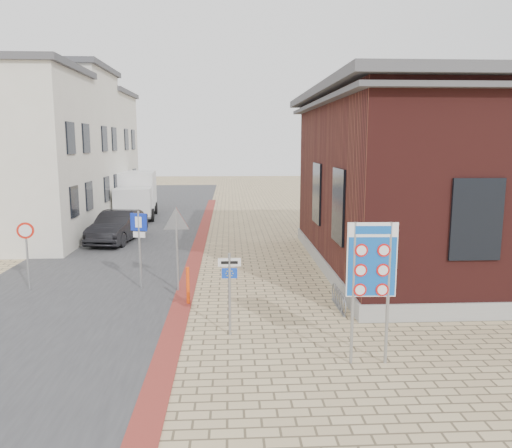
{
  "coord_description": "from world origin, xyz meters",
  "views": [
    {
      "loc": [
        -0.52,
        -11.73,
        4.83
      ],
      "look_at": [
        0.32,
        4.19,
        2.2
      ],
      "focal_mm": 35.0,
      "sensor_mm": 36.0,
      "label": 1
    }
  ],
  "objects_px": {
    "sedan": "(118,227)",
    "essen_sign": "(230,282)",
    "box_truck": "(136,195)",
    "parking_sign": "(139,236)",
    "bollard": "(188,286)",
    "border_sign": "(372,263)"
  },
  "relations": [
    {
      "from": "sedan",
      "to": "border_sign",
      "type": "relative_size",
      "value": 1.45
    },
    {
      "from": "essen_sign",
      "to": "box_truck",
      "type": "bearing_deg",
      "value": 105.73
    },
    {
      "from": "sedan",
      "to": "parking_sign",
      "type": "distance_m",
      "value": 8.49
    },
    {
      "from": "border_sign",
      "to": "essen_sign",
      "type": "xyz_separation_m",
      "value": [
        -3.05,
        1.8,
        -0.91
      ]
    },
    {
      "from": "box_truck",
      "to": "essen_sign",
      "type": "relative_size",
      "value": 2.7
    },
    {
      "from": "box_truck",
      "to": "border_sign",
      "type": "distance_m",
      "value": 23.72
    },
    {
      "from": "box_truck",
      "to": "essen_sign",
      "type": "distance_m",
      "value": 21.0
    },
    {
      "from": "essen_sign",
      "to": "parking_sign",
      "type": "distance_m",
      "value": 5.15
    },
    {
      "from": "border_sign",
      "to": "bollard",
      "type": "relative_size",
      "value": 2.76
    },
    {
      "from": "box_truck",
      "to": "bollard",
      "type": "relative_size",
      "value": 5.0
    },
    {
      "from": "parking_sign",
      "to": "bollard",
      "type": "bearing_deg",
      "value": -27.23
    },
    {
      "from": "border_sign",
      "to": "bollard",
      "type": "bearing_deg",
      "value": 137.19
    },
    {
      "from": "sedan",
      "to": "border_sign",
      "type": "bearing_deg",
      "value": -50.31
    },
    {
      "from": "border_sign",
      "to": "essen_sign",
      "type": "relative_size",
      "value": 1.49
    },
    {
      "from": "parking_sign",
      "to": "essen_sign",
      "type": "bearing_deg",
      "value": -37.1
    },
    {
      "from": "bollard",
      "to": "sedan",
      "type": "bearing_deg",
      "value": 113.35
    },
    {
      "from": "sedan",
      "to": "essen_sign",
      "type": "distance_m",
      "value": 13.42
    },
    {
      "from": "parking_sign",
      "to": "bollard",
      "type": "relative_size",
      "value": 2.29
    },
    {
      "from": "sedan",
      "to": "bollard",
      "type": "height_order",
      "value": "sedan"
    },
    {
      "from": "parking_sign",
      "to": "bollard",
      "type": "height_order",
      "value": "parking_sign"
    },
    {
      "from": "box_truck",
      "to": "parking_sign",
      "type": "relative_size",
      "value": 2.19
    },
    {
      "from": "sedan",
      "to": "essen_sign",
      "type": "height_order",
      "value": "essen_sign"
    }
  ]
}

